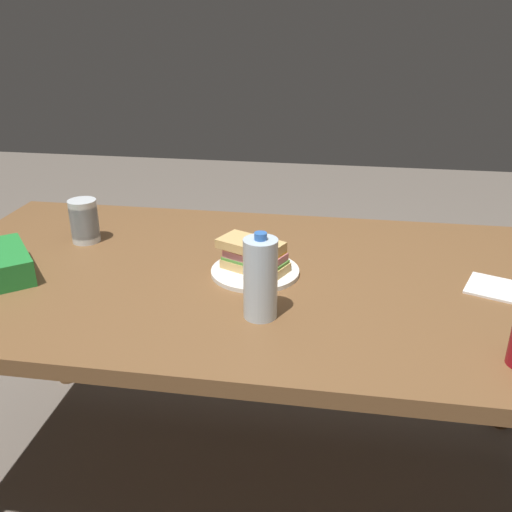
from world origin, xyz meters
The scene contains 7 objects.
ground_plane centered at (0.00, 0.00, 0.00)m, with size 8.00×8.00×0.00m, color #70665B.
dining_table centered at (0.00, 0.00, 0.65)m, with size 1.83×0.95×0.73m.
paper_plate centered at (0.00, 0.00, 0.74)m, with size 0.24×0.24×0.01m, color white.
sandwich centered at (0.00, 0.00, 0.78)m, with size 0.21×0.15×0.08m.
water_bottle_tall centered at (-0.05, 0.22, 0.83)m, with size 0.08×0.08×0.21m.
plastic_cup_stack centered at (0.55, -0.14, 0.80)m, with size 0.08×0.08×0.13m.
paper_napkin centered at (-0.61, -0.01, 0.74)m, with size 0.13×0.13×0.01m, color white.
Camera 1 is at (-0.21, 1.32, 1.38)m, focal length 38.87 mm.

